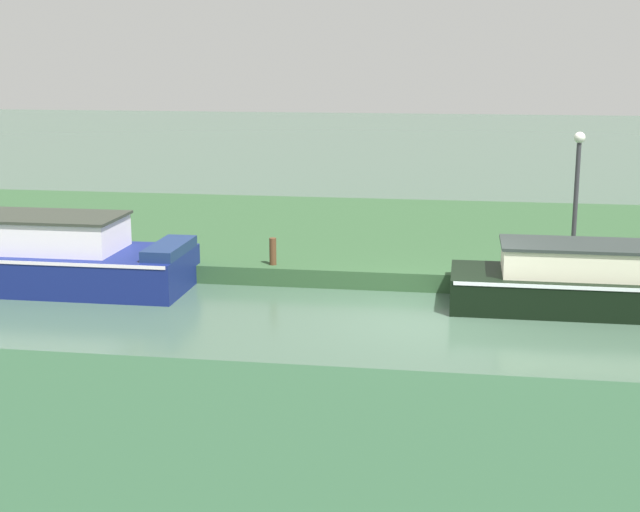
# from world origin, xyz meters

# --- Properties ---
(ground_plane) EXTENTS (120.00, 120.00, 0.00)m
(ground_plane) POSITION_xyz_m (0.00, 0.00, 0.00)
(ground_plane) COLOR #3E5947
(riverbank_far) EXTENTS (72.00, 10.00, 0.40)m
(riverbank_far) POSITION_xyz_m (0.00, 7.00, 0.20)
(riverbank_far) COLOR #2C4F2D
(riverbank_far) RESTS_ON ground_plane
(black_barge) EXTENTS (5.60, 1.89, 1.33)m
(black_barge) POSITION_xyz_m (3.29, 1.20, 0.58)
(black_barge) COLOR black
(black_barge) RESTS_ON ground_plane
(navy_narrowboat) EXTENTS (5.18, 2.24, 1.59)m
(navy_narrowboat) POSITION_xyz_m (-7.87, 1.20, 0.67)
(navy_narrowboat) COLOR navy
(navy_narrowboat) RESTS_ON ground_plane
(lamp_post) EXTENTS (0.24, 0.24, 2.93)m
(lamp_post) POSITION_xyz_m (2.95, 3.28, 2.24)
(lamp_post) COLOR #333338
(lamp_post) RESTS_ON riverbank_far
(mooring_post_near) EXTENTS (0.15, 0.15, 0.60)m
(mooring_post_near) POSITION_xyz_m (-3.54, 2.37, 0.70)
(mooring_post_near) COLOR #52331E
(mooring_post_near) RESTS_ON riverbank_far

